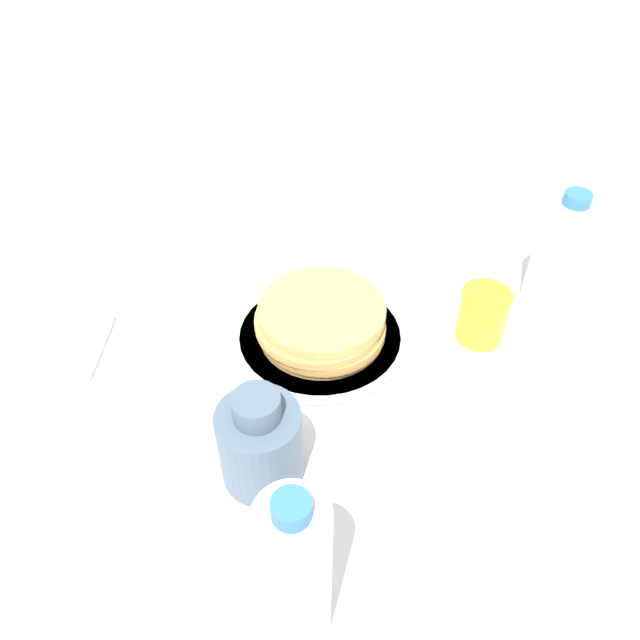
{
  "coord_description": "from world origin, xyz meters",
  "views": [
    {
      "loc": [
        -0.65,
        0.17,
        0.67
      ],
      "look_at": [
        -0.01,
        -0.02,
        0.04
      ],
      "focal_mm": 35.0,
      "sensor_mm": 36.0,
      "label": 1
    }
  ],
  "objects_px": {
    "juice_glass": "(483,315)",
    "water_bottle_near": "(295,576)",
    "cream_jug": "(260,443)",
    "plate": "(320,336)",
    "pancake_stack": "(321,321)",
    "water_bottle_mid": "(559,255)"
  },
  "relations": [
    {
      "from": "water_bottle_near",
      "to": "pancake_stack",
      "type": "bearing_deg",
      "value": -20.3
    },
    {
      "from": "juice_glass",
      "to": "water_bottle_near",
      "type": "bearing_deg",
      "value": 131.25
    },
    {
      "from": "water_bottle_near",
      "to": "water_bottle_mid",
      "type": "bearing_deg",
      "value": -54.38
    },
    {
      "from": "plate",
      "to": "water_bottle_near",
      "type": "xyz_separation_m",
      "value": [
        -0.39,
        0.14,
        0.11
      ]
    },
    {
      "from": "plate",
      "to": "cream_jug",
      "type": "relative_size",
      "value": 1.85
    },
    {
      "from": "plate",
      "to": "water_bottle_mid",
      "type": "xyz_separation_m",
      "value": [
        -0.02,
        -0.37,
        0.09
      ]
    },
    {
      "from": "plate",
      "to": "pancake_stack",
      "type": "height_order",
      "value": "pancake_stack"
    },
    {
      "from": "plate",
      "to": "juice_glass",
      "type": "distance_m",
      "value": 0.24
    },
    {
      "from": "plate",
      "to": "pancake_stack",
      "type": "xyz_separation_m",
      "value": [
        -0.0,
        -0.0,
        0.03
      ]
    },
    {
      "from": "juice_glass",
      "to": "cream_jug",
      "type": "relative_size",
      "value": 0.58
    },
    {
      "from": "water_bottle_mid",
      "to": "cream_jug",
      "type": "bearing_deg",
      "value": 109.48
    },
    {
      "from": "juice_glass",
      "to": "plate",
      "type": "bearing_deg",
      "value": 75.1
    },
    {
      "from": "juice_glass",
      "to": "cream_jug",
      "type": "bearing_deg",
      "value": 110.9
    },
    {
      "from": "pancake_stack",
      "to": "cream_jug",
      "type": "bearing_deg",
      "value": 145.71
    },
    {
      "from": "water_bottle_near",
      "to": "water_bottle_mid",
      "type": "relative_size",
      "value": 1.18
    },
    {
      "from": "juice_glass",
      "to": "pancake_stack",
      "type": "bearing_deg",
      "value": 75.73
    },
    {
      "from": "water_bottle_mid",
      "to": "pancake_stack",
      "type": "bearing_deg",
      "value": 86.81
    },
    {
      "from": "pancake_stack",
      "to": "water_bottle_mid",
      "type": "height_order",
      "value": "water_bottle_mid"
    },
    {
      "from": "juice_glass",
      "to": "water_bottle_near",
      "type": "relative_size",
      "value": 0.35
    },
    {
      "from": "plate",
      "to": "pancake_stack",
      "type": "distance_m",
      "value": 0.03
    },
    {
      "from": "cream_jug",
      "to": "plate",
      "type": "bearing_deg",
      "value": -33.73
    },
    {
      "from": "plate",
      "to": "water_bottle_near",
      "type": "distance_m",
      "value": 0.43
    }
  ]
}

